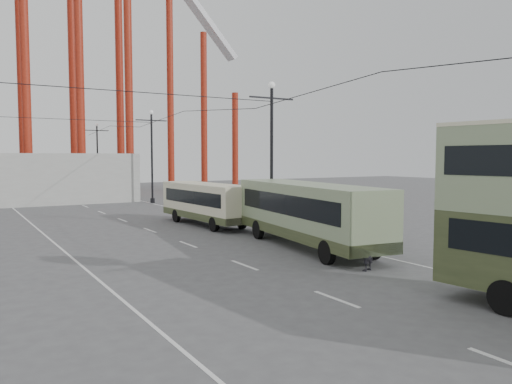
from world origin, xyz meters
TOP-DOWN VIEW (x-y plane):
  - ground at (0.00, 0.00)m, footprint 160.00×160.00m
  - road_markings at (-0.86, 19.70)m, footprint 12.52×120.00m
  - lamp_post_mid at (5.60, 18.00)m, footprint 3.20×0.44m
  - lamp_post_far at (5.60, 40.00)m, footprint 3.20×0.44m
  - lamp_post_distant at (5.60, 62.00)m, footprint 3.20×0.44m
  - roller_coaster at (-2.49, 56.89)m, footprint 52.95×5.00m
  - fairground_shed at (-6.00, 47.00)m, footprint 22.00×10.00m
  - single_decker_green at (3.86, 12.02)m, footprint 4.24×11.87m
  - single_decker_cream at (3.12, 22.35)m, footprint 2.73×9.20m
  - pedestrian at (2.76, 6.50)m, footprint 0.74×0.59m

SIDE VIEW (x-z plane):
  - ground at x=0.00m, z-range 0.00..0.00m
  - road_markings at x=-0.86m, z-range 0.00..0.01m
  - pedestrian at x=2.76m, z-range 0.00..1.77m
  - single_decker_cream at x=3.12m, z-range 0.18..3.01m
  - single_decker_green at x=3.86m, z-range 0.21..3.49m
  - fairground_shed at x=-6.00m, z-range 0.00..5.00m
  - lamp_post_mid at x=5.60m, z-range 0.02..9.34m
  - lamp_post_far at x=5.60m, z-range 0.02..9.34m
  - lamp_post_distant at x=5.60m, z-range 0.02..9.34m
  - roller_coaster at x=-2.49m, z-range -4.82..50.66m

